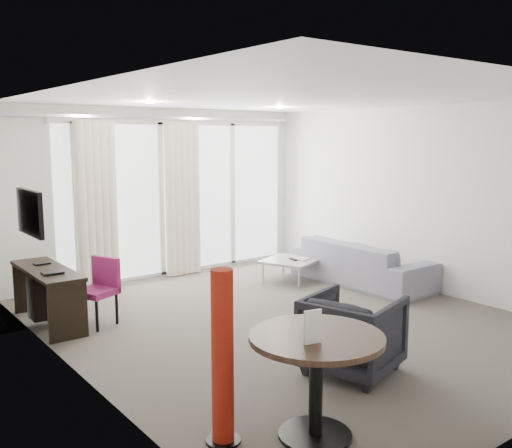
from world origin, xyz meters
TOP-DOWN VIEW (x-y plane):
  - floor at (0.00, 0.00)m, footprint 5.00×6.00m
  - ceiling at (0.00, 0.00)m, footprint 5.00×6.00m
  - wall_left at (-2.50, 0.00)m, footprint 0.00×6.00m
  - wall_right at (2.50, 0.00)m, footprint 0.00×6.00m
  - window_panel at (0.30, 2.98)m, footprint 4.00×0.02m
  - window_frame at (0.30, 2.97)m, footprint 4.10×0.06m
  - curtain_left at (-1.15, 2.82)m, footprint 0.60×0.20m
  - curtain_right at (0.25, 2.82)m, footprint 0.60×0.20m
  - curtain_track at (0.00, 2.82)m, footprint 4.80×0.04m
  - downlight_a at (-0.90, 1.60)m, footprint 0.12×0.12m
  - downlight_b at (1.20, 1.60)m, footprint 0.12×0.12m
  - desk at (-2.26, 1.62)m, footprint 0.44×1.41m
  - tv at (-2.46, 1.45)m, footprint 0.05×0.80m
  - desk_chair at (-1.83, 1.24)m, footprint 0.55×0.54m
  - round_table at (-1.53, -2.12)m, footprint 1.08×1.08m
  - menu_card at (-1.67, -2.22)m, footprint 0.13×0.05m
  - red_lamp at (-2.10, -1.77)m, footprint 0.30×0.30m
  - tub_armchair at (-0.46, -1.47)m, footprint 1.00×0.98m
  - coffee_table at (1.30, 1.44)m, footprint 0.95×0.95m
  - remote at (1.31, 1.39)m, footprint 0.07×0.17m
  - magazine at (1.43, 1.38)m, footprint 0.32×0.37m
  - sofa at (2.05, 0.70)m, footprint 0.87×2.22m
  - terrace_slab at (0.30, 4.50)m, footprint 5.60×3.00m
  - rattan_chair_a at (0.79, 4.50)m, footprint 0.70×0.70m
  - rattan_chair_b at (2.05, 4.45)m, footprint 0.72×0.72m
  - rattan_table at (0.91, 4.04)m, footprint 0.59×0.59m
  - balustrade at (0.30, 5.95)m, footprint 5.50×0.06m

SIDE VIEW (x-z plane):
  - terrace_slab at x=0.30m, z-range -0.12..0.00m
  - floor at x=0.00m, z-range 0.00..0.00m
  - coffee_table at x=1.30m, z-range 0.00..0.33m
  - rattan_table at x=0.91m, z-range 0.00..0.45m
  - sofa at x=2.05m, z-range 0.00..0.65m
  - desk at x=-2.26m, z-range 0.00..0.66m
  - remote at x=1.31m, z-range 0.35..0.37m
  - magazine at x=1.43m, z-range 0.35..0.37m
  - tub_armchair at x=-0.46m, z-range 0.00..0.73m
  - round_table at x=-1.53m, z-range 0.00..0.78m
  - desk_chair at x=-1.83m, z-range 0.00..0.78m
  - rattan_chair_a at x=0.79m, z-range 0.00..0.85m
  - rattan_chair_b at x=2.05m, z-range 0.00..0.90m
  - balustrade at x=0.30m, z-range -0.02..1.02m
  - red_lamp at x=-2.10m, z-range 0.00..1.27m
  - menu_card at x=-1.67m, z-range 0.60..0.84m
  - window_panel at x=0.30m, z-range 0.01..2.39m
  - curtain_left at x=-1.15m, z-range 0.01..2.39m
  - curtain_right at x=0.25m, z-range 0.01..2.39m
  - window_frame at x=0.30m, z-range -0.02..2.42m
  - wall_left at x=-2.50m, z-range 0.00..2.60m
  - wall_right at x=2.50m, z-range 0.00..2.60m
  - tv at x=-2.46m, z-range 1.10..1.60m
  - curtain_track at x=0.00m, z-range 2.43..2.47m
  - downlight_a at x=-0.90m, z-range 2.58..2.60m
  - downlight_b at x=1.20m, z-range 2.58..2.60m
  - ceiling at x=0.00m, z-range 2.60..2.60m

